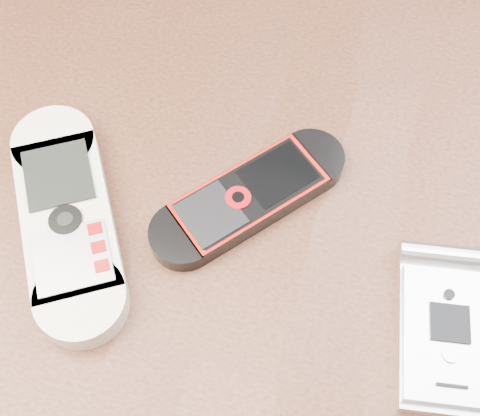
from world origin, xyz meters
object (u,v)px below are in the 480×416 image
Objects in this scene: nokia_white at (67,218)px; nokia_black_red at (249,196)px; table at (234,274)px; motorola_razr at (447,332)px.

nokia_white reaches higher than nokia_black_red.
table is at bearing -10.91° from nokia_white.
nokia_black_red is 1.35× the size of motorola_razr.
nokia_black_red is at bearing 148.37° from motorola_razr.
table is 0.16m from nokia_white.
motorola_razr reaches higher than nokia_black_red.
motorola_razr is at bearing 17.36° from nokia_black_red.
nokia_white is 0.25m from motorola_razr.
motorola_razr is (0.25, -0.02, -0.00)m from nokia_white.
table is at bearing -85.05° from nokia_black_red.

